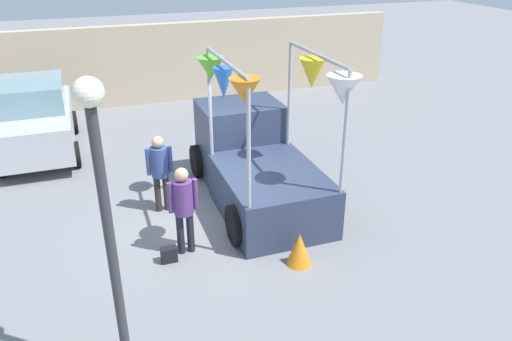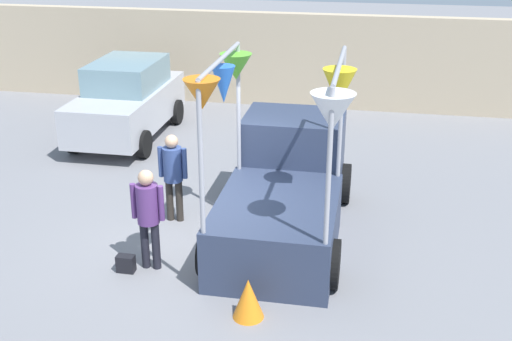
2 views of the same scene
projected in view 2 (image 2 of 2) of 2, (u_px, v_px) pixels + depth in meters
The scene contains 8 objects.
ground_plane at pixel (205, 246), 10.82m from camera, with size 60.00×60.00×0.00m, color slate.
vendor_truck at pixel (286, 183), 11.05m from camera, with size 2.46×4.14×3.25m.
parked_car at pixel (127, 100), 15.56m from camera, with size 1.88×4.00×1.88m.
person_customer at pixel (148, 210), 9.80m from camera, with size 0.53×0.34×1.66m.
person_vendor at pixel (173, 170), 11.33m from camera, with size 0.53×0.34×1.64m.
handbag at pixel (126, 264), 10.00m from camera, with size 0.28×0.16×0.28m, color black.
brick_boundary_wall at pixel (281, 60), 18.01m from camera, with size 18.00×0.36×2.60m, color tan.
folded_kite_bundle_tangerine at pixel (248, 298), 8.84m from camera, with size 0.44×0.44×0.60m, color orange.
Camera 2 is at (2.62, -9.18, 5.31)m, focal length 45.00 mm.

